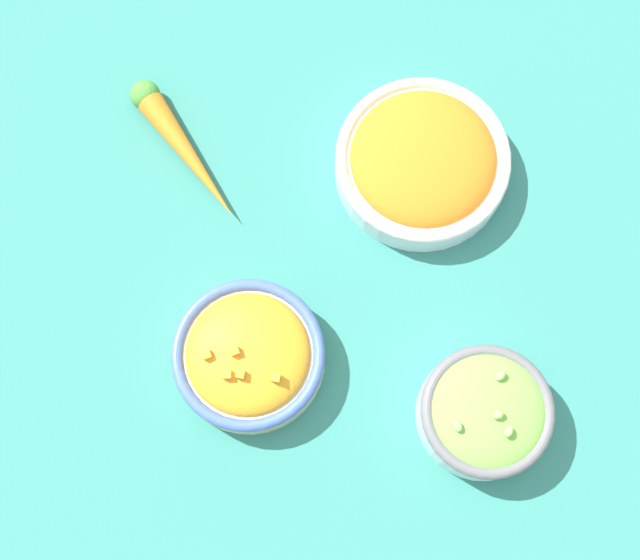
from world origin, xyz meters
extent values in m
plane|color=#337F75|center=(0.00, 0.00, 0.00)|extent=(3.00, 3.00, 0.00)
cylinder|color=silver|center=(-0.13, 0.11, 0.02)|extent=(0.19, 0.19, 0.04)
torus|color=silver|center=(-0.13, 0.11, 0.04)|extent=(0.19, 0.19, 0.01)
ellipsoid|color=orange|center=(-0.13, 0.11, 0.04)|extent=(0.15, 0.15, 0.04)
cylinder|color=beige|center=(0.07, -0.07, 0.02)|extent=(0.15, 0.15, 0.04)
torus|color=#4766B7|center=(0.07, -0.07, 0.04)|extent=(0.15, 0.15, 0.01)
ellipsoid|color=orange|center=(0.07, -0.07, 0.04)|extent=(0.12, 0.12, 0.04)
cube|color=#F4A828|center=(0.10, -0.09, 0.06)|extent=(0.01, 0.01, 0.01)
cube|color=#F4A828|center=(0.10, -0.05, 0.06)|extent=(0.01, 0.01, 0.01)
cube|color=#F4A828|center=(0.10, -0.08, 0.06)|extent=(0.01, 0.01, 0.01)
cube|color=#F4A828|center=(0.08, -0.11, 0.06)|extent=(0.01, 0.01, 0.01)
cube|color=#F4A828|center=(0.07, -0.09, 0.06)|extent=(0.01, 0.01, 0.01)
cylinder|color=silver|center=(0.14, 0.16, 0.02)|extent=(0.13, 0.13, 0.05)
torus|color=slate|center=(0.14, 0.16, 0.05)|extent=(0.13, 0.13, 0.01)
ellipsoid|color=#7ABC4C|center=(0.14, 0.16, 0.05)|extent=(0.11, 0.11, 0.03)
ellipsoid|color=#99D166|center=(0.15, 0.16, 0.07)|extent=(0.01, 0.01, 0.01)
ellipsoid|color=#99D166|center=(0.11, 0.17, 0.06)|extent=(0.01, 0.01, 0.01)
ellipsoid|color=#99D166|center=(0.16, 0.17, 0.06)|extent=(0.01, 0.01, 0.01)
ellipsoid|color=#99D166|center=(0.16, 0.12, 0.06)|extent=(0.01, 0.01, 0.01)
cone|color=orange|center=(-0.15, -0.13, 0.02)|extent=(0.15, 0.11, 0.03)
sphere|color=#4C9338|center=(-0.22, -0.18, 0.02)|extent=(0.03, 0.03, 0.03)
camera|label=1|loc=(0.22, -0.01, 0.91)|focal=50.00mm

